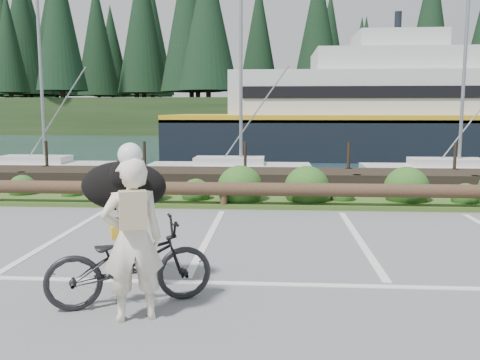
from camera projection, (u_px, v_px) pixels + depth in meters
name	position (u px, v px, depth m)	size (l,w,h in m)	color
ground	(190.00, 273.00, 6.94)	(72.00, 72.00, 0.00)	#5F5F61
harbor_backdrop	(270.00, 124.00, 84.48)	(170.00, 160.00, 30.00)	#19333D
vegetation_strip	(227.00, 201.00, 12.17)	(34.00, 1.60, 0.10)	#3D5B21
log_rail	(224.00, 209.00, 11.49)	(32.00, 0.30, 0.60)	#443021
bicycle	(130.00, 263.00, 5.74)	(0.65, 1.87, 0.98)	black
cyclist	(133.00, 240.00, 5.28)	(0.63, 0.41, 1.73)	#F2E7CD
dog	(124.00, 186.00, 6.20)	(1.05, 0.52, 0.61)	black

